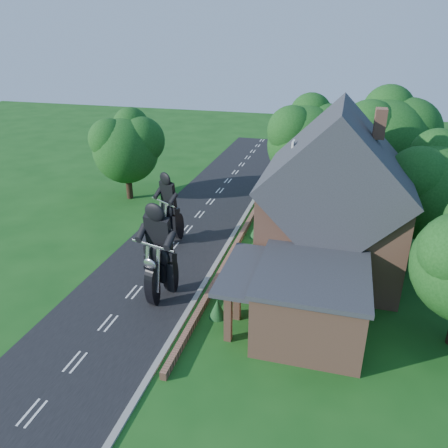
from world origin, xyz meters
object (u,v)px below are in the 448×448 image
(motorcycle_lead, at_px, (162,285))
(house, at_px, (333,203))
(garden_wall, at_px, (228,259))
(annex, at_px, (308,300))
(motorcycle_follow, at_px, (170,232))

(motorcycle_lead, bearing_deg, house, -130.21)
(garden_wall, relative_size, motorcycle_lead, 11.81)
(garden_wall, xyz_separation_m, motorcycle_lead, (-2.49, -5.07, 0.67))
(annex, height_order, motorcycle_follow, annex)
(garden_wall, bearing_deg, house, 9.17)
(motorcycle_follow, bearing_deg, annex, 174.21)
(annex, distance_m, motorcycle_follow, 12.79)
(house, bearing_deg, motorcycle_lead, -145.06)
(house, xyz_separation_m, motorcycle_follow, (-10.92, 0.73, -3.57))
(garden_wall, xyz_separation_m, house, (6.19, 1.00, 4.14))
(annex, bearing_deg, house, 84.76)
(motorcycle_follow, bearing_deg, motorcycle_lead, 138.57)
(annex, bearing_deg, motorcycle_lead, 174.81)
(garden_wall, relative_size, motorcycle_follow, 13.20)
(garden_wall, relative_size, annex, 3.12)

